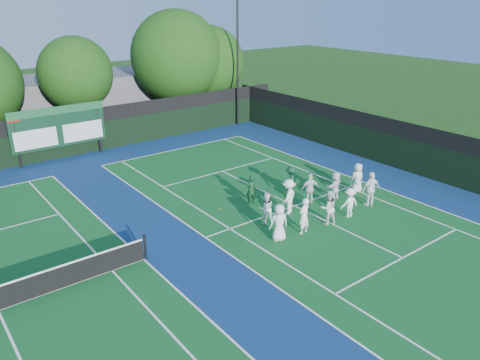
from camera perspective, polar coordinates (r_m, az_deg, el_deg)
ground at (r=23.51m, az=8.37°, el=-3.99°), size 120.00×120.00×0.00m
court_apron at (r=20.81m, az=-5.44°, el=-7.42°), size 34.00×32.00×0.01m
near_court at (r=24.13m, az=6.68°, el=-3.17°), size 11.05×23.85×0.01m
back_fence at (r=33.15m, az=-19.62°, el=5.12°), size 34.00×0.08×3.00m
divider_fence_right at (r=30.28m, az=19.22°, el=3.67°), size 0.08×32.00×3.00m
scoreboard at (r=32.28m, az=-21.26°, el=6.02°), size 6.00×0.21×3.55m
clubhouse at (r=41.63m, az=-18.14°, el=9.39°), size 18.00×6.00×4.00m
light_pole_right at (r=38.17m, az=-0.30°, el=15.95°), size 1.20×0.30×10.12m
tree_c at (r=36.39m, az=-19.19°, el=11.97°), size 5.26×5.26×7.47m
tree_d at (r=39.75m, az=-7.57°, el=14.44°), size 7.42×7.42×9.13m
tree_e at (r=41.41m, az=-3.86°, el=13.85°), size 6.30×6.30×7.82m
tennis_ball_0 at (r=21.85m, az=2.49°, el=-5.74°), size 0.07×0.07×0.07m
tennis_ball_1 at (r=25.55m, az=8.81°, el=-1.78°), size 0.07×0.07×0.07m
tennis_ball_2 at (r=24.77m, az=15.73°, el=-3.15°), size 0.07×0.07×0.07m
tennis_ball_3 at (r=23.59m, az=-2.52°, el=-3.58°), size 0.07×0.07×0.07m
tennis_ball_4 at (r=25.55m, az=5.46°, el=-1.61°), size 0.07×0.07×0.07m
tennis_ball_5 at (r=23.74m, az=13.51°, el=-4.03°), size 0.07×0.07×0.07m
player_front_0 at (r=20.48m, az=4.79°, el=-5.19°), size 0.96×0.77×1.71m
player_front_1 at (r=21.19m, az=7.80°, el=-4.37°), size 0.68×0.51×1.71m
player_front_2 at (r=22.24m, az=10.70°, el=-3.32°), size 0.97×0.86×1.67m
player_front_3 at (r=23.19m, az=13.19°, el=-2.71°), size 1.05×0.72×1.48m
player_front_4 at (r=24.64m, az=15.66°, el=-1.06°), size 1.13×0.66×1.82m
player_back_0 at (r=21.94m, az=3.19°, el=-3.49°), size 0.92×0.84×1.54m
player_back_1 at (r=22.99m, az=5.93°, el=-2.03°), size 1.32×1.04×1.78m
player_back_2 at (r=24.25m, az=8.53°, el=-1.05°), size 1.05×0.71×1.65m
player_back_3 at (r=24.99m, az=11.54°, el=-0.71°), size 1.48×0.76×1.52m
player_back_4 at (r=26.17m, az=14.12°, el=0.25°), size 0.87×0.64×1.65m
coach_left at (r=23.95m, az=1.36°, el=-1.20°), size 0.63×0.47×1.56m
coach_right at (r=25.19m, az=6.24°, el=-0.09°), size 1.19×0.95×1.61m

